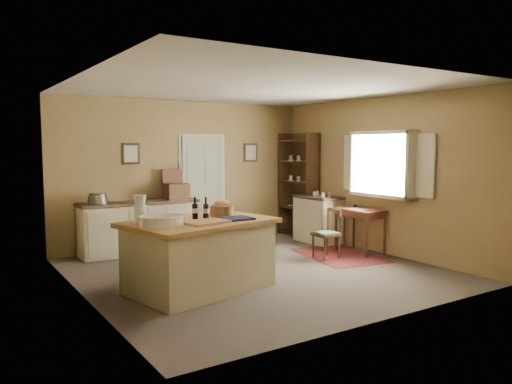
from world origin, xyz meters
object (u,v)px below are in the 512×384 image
work_island (199,253)px  sideboard (140,225)px  desk_chair (326,234)px  right_cabinet (318,219)px  writing_desk (360,215)px  shelving_unit (300,185)px

work_island → sideboard: (0.15, 2.61, -0.00)m
sideboard → desk_chair: sideboard is taller
right_cabinet → sideboard: bearing=163.3°
work_island → desk_chair: bearing=-1.2°
sideboard → writing_desk: (3.21, -2.09, 0.18)m
writing_desk → right_cabinet: right_cabinet is taller
writing_desk → shelving_unit: shelving_unit is taller
desk_chair → sideboard: bearing=139.8°
sideboard → writing_desk: bearing=-33.1°
work_island → right_cabinet: 3.75m
desk_chair → right_cabinet: (0.79, 1.15, 0.06)m
shelving_unit → right_cabinet: bearing=-101.5°
sideboard → writing_desk: sideboard is taller
sideboard → shelving_unit: (3.37, -0.20, 0.57)m
sideboard → desk_chair: (2.43, -2.11, -0.08)m
right_cabinet → shelving_unit: size_ratio=0.47×
sideboard → right_cabinet: size_ratio=2.07×
sideboard → shelving_unit: 3.42m
writing_desk → right_cabinet: 1.15m
desk_chair → work_island: bearing=-168.2°
writing_desk → sideboard: bearing=146.9°
desk_chair → shelving_unit: size_ratio=0.38×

